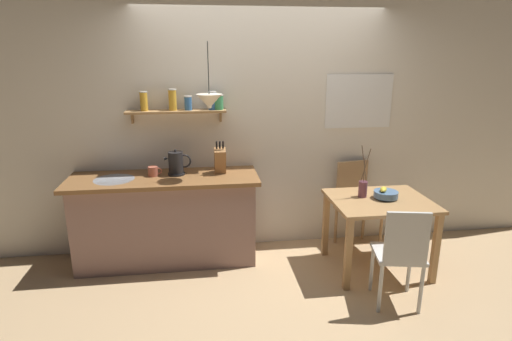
{
  "coord_description": "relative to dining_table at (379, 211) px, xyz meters",
  "views": [
    {
      "loc": [
        -0.62,
        -3.61,
        2.08
      ],
      "look_at": [
        -0.1,
        0.25,
        0.95
      ],
      "focal_mm": 28.99,
      "sensor_mm": 36.0,
      "label": 1
    }
  ],
  "objects": [
    {
      "name": "pendant_lamp",
      "position": [
        -1.58,
        0.32,
        1.03
      ],
      "size": [
        0.24,
        0.24,
        0.59
      ],
      "color": "black"
    },
    {
      "name": "fruit_bowl",
      "position": [
        0.06,
        0.02,
        0.16
      ],
      "size": [
        0.23,
        0.23,
        0.11
      ],
      "color": "#51759E",
      "rests_on": "dining_table"
    },
    {
      "name": "dining_chair_far",
      "position": [
        -0.03,
        0.53,
        -0.1
      ],
      "size": [
        0.47,
        0.46,
        0.93
      ],
      "color": "tan",
      "rests_on": "ground_plane"
    },
    {
      "name": "dining_table",
      "position": [
        0.0,
        0.0,
        0.0
      ],
      "size": [
        0.93,
        0.77,
        0.72
      ],
      "color": "tan",
      "rests_on": "ground_plane"
    },
    {
      "name": "coffee_mug_by_sink",
      "position": [
        -2.14,
        0.45,
        0.35
      ],
      "size": [
        0.13,
        0.09,
        0.1
      ],
      "color": "#C6664C",
      "rests_on": "kitchen_counter"
    },
    {
      "name": "twig_vase",
      "position": [
        -0.14,
        0.09,
        0.21
      ],
      "size": [
        0.1,
        0.08,
        0.51
      ],
      "color": "brown",
      "rests_on": "dining_table"
    },
    {
      "name": "electric_kettle",
      "position": [
        -1.92,
        0.47,
        0.41
      ],
      "size": [
        0.26,
        0.17,
        0.25
      ],
      "color": "black",
      "rests_on": "kitchen_counter"
    },
    {
      "name": "kitchen_counter",
      "position": [
        -2.05,
        0.43,
        -0.15
      ],
      "size": [
        1.83,
        0.63,
        0.91
      ],
      "color": "gray",
      "rests_on": "ground_plane"
    },
    {
      "name": "back_wall",
      "position": [
        -0.84,
        0.76,
        0.74
      ],
      "size": [
        6.8,
        0.11,
        2.7
      ],
      "color": "silver",
      "rests_on": "ground_plane"
    },
    {
      "name": "dining_chair_near",
      "position": [
        -0.09,
        -0.64,
        -0.11
      ],
      "size": [
        0.45,
        0.46,
        0.89
      ],
      "color": "silver",
      "rests_on": "ground_plane"
    },
    {
      "name": "wall_shelf",
      "position": [
        -1.82,
        0.6,
        0.96
      ],
      "size": [
        0.97,
        0.2,
        0.34
      ],
      "color": "tan"
    },
    {
      "name": "ground_plane",
      "position": [
        -1.05,
        0.11,
        -0.61
      ],
      "size": [
        14.0,
        14.0,
        0.0
      ],
      "primitive_type": "plane",
      "color": "tan"
    },
    {
      "name": "knife_block",
      "position": [
        -1.49,
        0.47,
        0.43
      ],
      "size": [
        0.11,
        0.18,
        0.33
      ],
      "color": "#9E6B3D",
      "rests_on": "kitchen_counter"
    }
  ]
}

